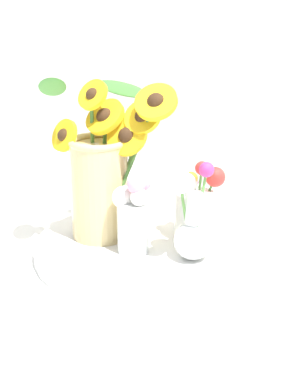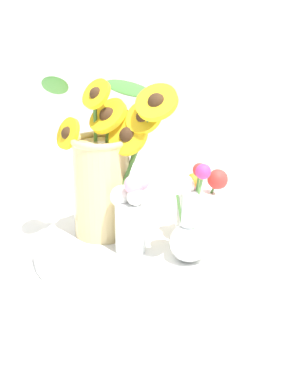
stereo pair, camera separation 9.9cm
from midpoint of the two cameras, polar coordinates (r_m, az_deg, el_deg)
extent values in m
plane|color=white|center=(1.04, -5.15, -6.54)|extent=(6.00, 6.00, 0.00)
cylinder|color=white|center=(1.04, -2.75, -5.98)|extent=(0.42, 0.42, 0.02)
cylinder|color=#D1B77A|center=(1.03, -7.49, 0.09)|extent=(0.11, 0.11, 0.19)
torus|color=#D1B77A|center=(1.01, -7.73, 5.31)|extent=(0.11, 0.11, 0.01)
cylinder|color=#427533|center=(1.01, -7.39, 2.12)|extent=(0.02, 0.05, 0.20)
cylinder|color=yellow|center=(1.01, -7.04, 7.94)|extent=(0.08, 0.06, 0.07)
sphere|color=#382314|center=(1.01, -7.04, 7.94)|extent=(0.03, 0.03, 0.03)
cylinder|color=#427533|center=(1.03, -5.94, 1.40)|extent=(0.06, 0.01, 0.17)
cylinder|color=yellow|center=(0.98, -4.89, 5.97)|extent=(0.09, 0.05, 0.09)
sphere|color=#382314|center=(0.98, -4.89, 5.97)|extent=(0.03, 0.03, 0.03)
cylinder|color=#427533|center=(1.03, -8.09, 4.05)|extent=(0.01, 0.01, 0.22)
cylinder|color=yellow|center=(1.00, -8.36, 10.19)|extent=(0.06, 0.04, 0.06)
sphere|color=#382314|center=(1.00, -8.36, 10.19)|extent=(0.03, 0.03, 0.03)
cylinder|color=#427533|center=(0.99, -4.51, 2.41)|extent=(0.07, 0.07, 0.23)
cylinder|color=yellow|center=(0.96, -1.72, 9.55)|extent=(0.09, 0.07, 0.08)
sphere|color=#382314|center=(0.96, -1.72, 9.55)|extent=(0.03, 0.03, 0.03)
cylinder|color=#427533|center=(1.03, -9.56, 1.51)|extent=(0.06, 0.03, 0.15)
cylinder|color=yellow|center=(1.02, -11.29, 5.89)|extent=(0.08, 0.04, 0.08)
sphere|color=#382314|center=(1.02, -11.29, 5.89)|extent=(0.03, 0.03, 0.03)
cylinder|color=#427533|center=(1.01, -4.47, 2.78)|extent=(0.05, 0.03, 0.18)
cylinder|color=yellow|center=(0.98, -3.09, 7.98)|extent=(0.08, 0.05, 0.07)
sphere|color=#382314|center=(0.98, -3.09, 7.98)|extent=(0.03, 0.03, 0.03)
cylinder|color=#427533|center=(1.06, -6.20, 2.15)|extent=(0.03, 0.05, 0.18)
cylinder|color=yellow|center=(1.06, -6.14, 7.27)|extent=(0.07, 0.05, 0.06)
sphere|color=#382314|center=(1.06, -6.14, 7.27)|extent=(0.03, 0.03, 0.03)
ellipsoid|color=#38702D|center=(1.00, -2.32, 8.81)|extent=(0.12, 0.11, 0.03)
ellipsoid|color=#38702D|center=(0.98, -12.70, 10.83)|extent=(0.11, 0.10, 0.06)
ellipsoid|color=#38702D|center=(1.06, -5.09, 10.90)|extent=(0.12, 0.07, 0.04)
cylinder|color=white|center=(0.98, -4.12, -3.79)|extent=(0.06, 0.06, 0.10)
cylinder|color=#4C8438|center=(0.97, -3.74, -2.16)|extent=(0.01, 0.02, 0.11)
sphere|color=pink|center=(0.95, -3.32, 1.01)|extent=(0.04, 0.04, 0.04)
cylinder|color=#4C8438|center=(0.96, -3.97, -3.25)|extent=(0.02, 0.01, 0.10)
sphere|color=white|center=(0.94, -3.58, -0.60)|extent=(0.03, 0.03, 0.03)
cylinder|color=#4C8438|center=(0.96, -3.68, -1.87)|extent=(0.01, 0.02, 0.10)
sphere|color=pink|center=(0.93, -3.89, 0.71)|extent=(0.03, 0.03, 0.03)
cylinder|color=#4C8438|center=(0.98, -4.58, -2.49)|extent=(0.01, 0.02, 0.08)
sphere|color=white|center=(0.96, -5.02, -0.40)|extent=(0.03, 0.03, 0.03)
cylinder|color=#4C8438|center=(0.98, -4.76, -2.85)|extent=(0.02, 0.01, 0.08)
sphere|color=white|center=(0.96, -5.22, -0.62)|extent=(0.04, 0.04, 0.04)
sphere|color=white|center=(0.96, 2.26, -5.28)|extent=(0.07, 0.07, 0.07)
cylinder|color=white|center=(0.93, 2.31, -1.73)|extent=(0.03, 0.03, 0.06)
cylinder|color=#568E42|center=(0.93, 1.29, -2.05)|extent=(0.01, 0.04, 0.11)
sphere|color=white|center=(0.90, 0.74, 1.04)|extent=(0.04, 0.04, 0.04)
cylinder|color=#568E42|center=(0.93, 2.93, -1.94)|extent=(0.01, 0.03, 0.14)
sphere|color=#C6337A|center=(0.92, 3.63, 2.34)|extent=(0.03, 0.03, 0.03)
cylinder|color=#568E42|center=(0.95, 2.80, -1.18)|extent=(0.01, 0.02, 0.12)
sphere|color=red|center=(0.93, 3.19, 2.50)|extent=(0.02, 0.02, 0.02)
cylinder|color=#568E42|center=(0.95, 2.21, -2.61)|extent=(0.04, 0.01, 0.11)
sphere|color=white|center=(0.94, 1.37, 0.73)|extent=(0.04, 0.04, 0.04)
cylinder|color=white|center=(1.03, 2.62, -2.53)|extent=(0.08, 0.08, 0.09)
cylinder|color=#427533|center=(1.03, 3.71, -1.20)|extent=(0.03, 0.03, 0.10)
sphere|color=red|center=(1.02, 4.86, 1.56)|extent=(0.04, 0.04, 0.04)
cylinder|color=#427533|center=(1.03, 2.22, -0.83)|extent=(0.01, 0.02, 0.08)
sphere|color=orange|center=(1.02, 2.30, 1.41)|extent=(0.03, 0.03, 0.03)
cylinder|color=#427533|center=(1.04, 2.34, -1.15)|extent=(0.02, 0.03, 0.08)
sphere|color=pink|center=(1.04, 2.28, 1.18)|extent=(0.03, 0.03, 0.03)
cylinder|color=#427533|center=(1.03, 1.59, -1.65)|extent=(0.03, 0.01, 0.09)
sphere|color=#C6337A|center=(1.03, 1.19, 0.82)|extent=(0.03, 0.03, 0.03)
camera|label=1|loc=(0.05, -92.86, -1.04)|focal=50.00mm
camera|label=2|loc=(0.05, 87.14, 1.04)|focal=50.00mm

